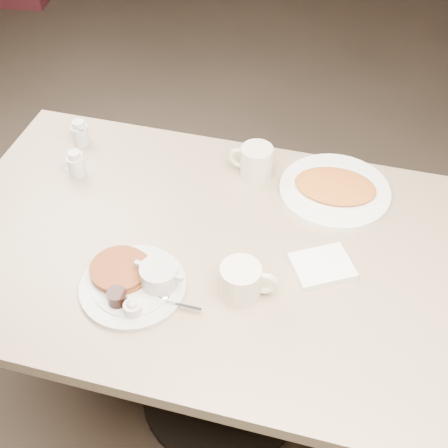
% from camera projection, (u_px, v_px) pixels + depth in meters
% --- Properties ---
extents(room, '(7.04, 8.04, 2.84)m').
position_uv_depth(room, '(221.00, 10.00, 1.08)').
color(room, '#4C3F33').
rests_on(room, ground).
extents(diner_table, '(1.50, 0.90, 0.75)m').
position_uv_depth(diner_table, '(222.00, 289.00, 1.67)').
color(diner_table, tan).
rests_on(diner_table, ground).
extents(main_plate, '(0.33, 0.30, 0.07)m').
position_uv_depth(main_plate, '(136.00, 281.00, 1.44)').
color(main_plate, beige).
rests_on(main_plate, diner_table).
extents(coffee_mug_near, '(0.15, 0.11, 0.09)m').
position_uv_depth(coffee_mug_near, '(242.00, 281.00, 1.41)').
color(coffee_mug_near, white).
rests_on(coffee_mug_near, diner_table).
extents(napkin, '(0.19, 0.17, 0.02)m').
position_uv_depth(napkin, '(322.00, 266.00, 1.49)').
color(napkin, white).
rests_on(napkin, diner_table).
extents(coffee_mug_far, '(0.14, 0.10, 0.10)m').
position_uv_depth(coffee_mug_far, '(255.00, 162.00, 1.72)').
color(coffee_mug_far, '#EEE7C7').
rests_on(coffee_mug_far, diner_table).
extents(creamer_left, '(0.07, 0.06, 0.08)m').
position_uv_depth(creamer_left, '(76.00, 164.00, 1.73)').
color(creamer_left, silver).
rests_on(creamer_left, diner_table).
extents(creamer_right, '(0.07, 0.07, 0.08)m').
position_uv_depth(creamer_right, '(80.00, 133.00, 1.84)').
color(creamer_right, silver).
rests_on(creamer_right, diner_table).
extents(hash_plate, '(0.32, 0.32, 0.04)m').
position_uv_depth(hash_plate, '(335.00, 189.00, 1.69)').
color(hash_plate, white).
rests_on(hash_plate, diner_table).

